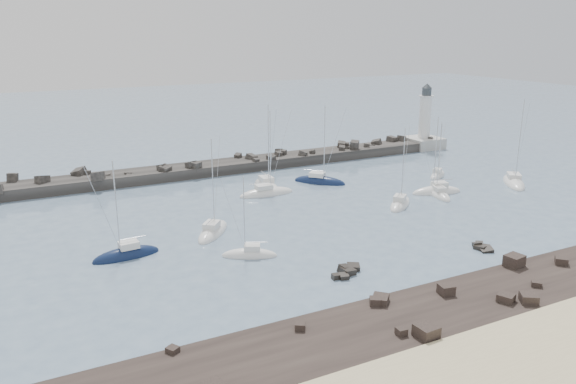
# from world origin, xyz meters

# --- Properties ---
(ground) EXTENTS (400.00, 400.00, 0.00)m
(ground) POSITION_xyz_m (0.00, 0.00, 0.00)
(ground) COLOR slate
(ground) RESTS_ON ground
(sand_strip) EXTENTS (140.00, 14.00, 1.00)m
(sand_strip) POSITION_xyz_m (0.00, -32.00, 0.00)
(sand_strip) COLOR beige
(sand_strip) RESTS_ON ground
(rock_shelf) EXTENTS (140.00, 12.07, 1.94)m
(rock_shelf) POSITION_xyz_m (0.15, -21.99, 0.02)
(rock_shelf) COLOR black
(rock_shelf) RESTS_ON ground
(rock_cluster_near) EXTENTS (4.27, 3.01, 1.60)m
(rock_cluster_near) POSITION_xyz_m (-3.38, -9.64, 0.11)
(rock_cluster_near) COLOR black
(rock_cluster_near) RESTS_ON ground
(rock_cluster_far) EXTENTS (2.51, 3.52, 1.29)m
(rock_cluster_far) POSITION_xyz_m (14.55, -11.07, 0.07)
(rock_cluster_far) COLOR black
(rock_cluster_far) RESTS_ON ground
(breakwater) EXTENTS (115.00, 7.48, 5.02)m
(breakwater) POSITION_xyz_m (-7.30, 38.00, 0.28)
(breakwater) COLOR #2A2825
(breakwater) RESTS_ON ground
(lighthouse) EXTENTS (7.00, 7.00, 14.60)m
(lighthouse) POSITION_xyz_m (47.00, 38.00, 3.09)
(lighthouse) COLOR #AAAAA4
(lighthouse) RESTS_ON ground
(sailboat_1) EXTENTS (7.84, 3.01, 12.41)m
(sailboat_1) POSITION_xyz_m (-23.43, 5.59, 0.16)
(sailboat_1) COLOR #0E1C3D
(sailboat_1) RESTS_ON ground
(sailboat_2) EXTENTS (7.22, 8.02, 13.15)m
(sailboat_2) POSITION_xyz_m (-12.04, 8.33, 0.14)
(sailboat_2) COLOR white
(sailboat_2) RESTS_ON ground
(sailboat_3) EXTENTS (9.11, 3.12, 14.22)m
(sailboat_3) POSITION_xyz_m (1.34, 20.96, 0.14)
(sailboat_3) COLOR white
(sailboat_3) RESTS_ON ground
(sailboat_4) EXTENTS (6.60, 4.68, 10.32)m
(sailboat_4) POSITION_xyz_m (-10.83, -0.67, 0.14)
(sailboat_4) COLOR white
(sailboat_4) RESTS_ON ground
(sailboat_5) EXTENTS (3.74, 9.60, 14.91)m
(sailboat_5) POSITION_xyz_m (3.00, 24.18, 0.16)
(sailboat_5) COLOR white
(sailboat_5) RESTS_ON ground
(sailboat_6) EXTENTS (7.49, 6.82, 12.42)m
(sailboat_6) POSITION_xyz_m (16.53, 6.93, 0.15)
(sailboat_6) COLOR white
(sailboat_6) RESTS_ON ground
(sailboat_7) EXTENTS (8.10, 8.41, 14.16)m
(sailboat_7) POSITION_xyz_m (12.36, 23.33, 0.15)
(sailboat_7) COLOR #0E1C3D
(sailboat_7) RESTS_ON ground
(sailboat_8) EXTENTS (8.59, 4.52, 13.21)m
(sailboat_8) POSITION_xyz_m (25.75, 9.45, 0.16)
(sailboat_8) COLOR white
(sailboat_8) RESTS_ON ground
(sailboat_9) EXTENTS (4.76, 8.11, 12.28)m
(sailboat_9) POSITION_xyz_m (25.15, 8.48, 0.13)
(sailboat_9) COLOR white
(sailboat_9) RESTS_ON ground
(sailboat_10) EXTENTS (8.38, 9.57, 15.28)m
(sailboat_10) POSITION_xyz_m (41.08, 7.88, 0.13)
(sailboat_10) COLOR white
(sailboat_10) RESTS_ON ground
(sailboat_11) EXTENTS (6.27, 5.08, 10.13)m
(sailboat_11) POSITION_xyz_m (33.02, 17.50, 0.14)
(sailboat_11) COLOR white
(sailboat_11) RESTS_ON ground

